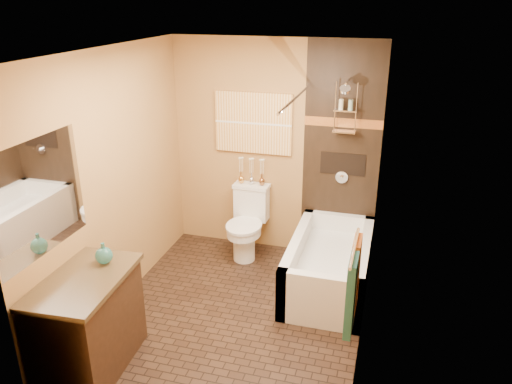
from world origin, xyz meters
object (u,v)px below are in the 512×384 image
(vanity, at_px, (89,323))
(sunset_painting, at_px, (253,123))
(toilet, at_px, (247,222))
(bathtub, at_px, (329,269))

(vanity, bearing_deg, sunset_painting, 70.96)
(sunset_painting, height_order, toilet, sunset_painting)
(vanity, bearing_deg, toilet, 69.16)
(bathtub, distance_m, vanity, 2.47)
(toilet, bearing_deg, vanity, -105.25)
(toilet, relative_size, vanity, 0.83)
(sunset_painting, xyz_separation_m, vanity, (-0.69, -2.48, -1.12))
(toilet, xyz_separation_m, vanity, (-0.69, -2.20, 0.01))
(bathtub, height_order, toilet, toilet)
(bathtub, relative_size, toilet, 1.80)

